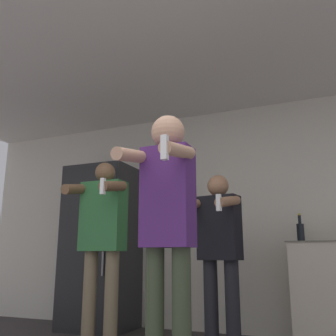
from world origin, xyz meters
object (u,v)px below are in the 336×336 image
Objects in this scene: refrigerator at (101,246)px; person_woman_foreground at (167,218)px; bottle_brown_liquor at (301,231)px; person_man_side at (102,233)px; person_spectator_back at (219,245)px.

refrigerator is 1.08× the size of person_woman_foreground.
bottle_brown_liquor is at bearing 3.26° from refrigerator.
refrigerator is 1.11× the size of person_man_side.
bottle_brown_liquor is 1.96m from person_woman_foreground.
bottle_brown_liquor is 0.17× the size of person_man_side.
refrigerator is at bearing 162.07° from person_spectator_back.
person_woman_foreground reaches higher than person_man_side.
person_man_side reaches higher than bottle_brown_liquor.
person_spectator_back reaches higher than bottle_brown_liquor.
bottle_brown_liquor is (2.26, 0.13, 0.12)m from refrigerator.
person_spectator_back is (-0.68, -0.64, -0.14)m from bottle_brown_liquor.
person_man_side is at bearing 140.93° from person_woman_foreground.
person_woman_foreground is 1.11× the size of person_spectator_back.
bottle_brown_liquor is 0.17× the size of person_woman_foreground.
bottle_brown_liquor is at bearing 31.22° from person_man_side.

